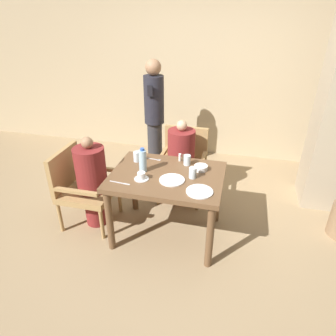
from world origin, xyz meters
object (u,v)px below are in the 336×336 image
Objects in this scene: diner_in_left_chair at (92,181)px; chair_far_side at (183,161)px; bowl_small at (201,168)px; glass_tall_far at (137,157)px; diner_in_far_chair at (181,161)px; glass_tall_mid at (187,160)px; plate_main_left at (200,191)px; teacup_with_saucer at (141,176)px; plate_main_right at (172,180)px; chair_left_side at (81,185)px; water_bottle at (143,161)px; glass_tall_near at (193,173)px; standing_host at (154,115)px.

diner_in_left_chair is 1.21× the size of chair_far_side.
bowl_small is 0.69m from glass_tall_far.
diner_in_left_chair is at bearing -140.12° from diner_in_far_chair.
glass_tall_mid is at bearing -75.35° from chair_far_side.
teacup_with_saucer reaches higher than plate_main_left.
chair_far_side is at bearing 94.53° from plate_main_right.
diner_in_left_chair is 1.16m from bowl_small.
glass_tall_far is (-0.45, 0.30, 0.05)m from plate_main_right.
chair_left_side is 0.69m from glass_tall_far.
bowl_small is at bearing 49.62° from plate_main_right.
chair_left_side is 3.47× the size of water_bottle.
diner_in_left_chair is 1.22m from plate_main_left.
glass_tall_far is at bearing 146.08° from plate_main_right.
chair_left_side is 1.31m from bowl_small.
plate_main_left is 0.66m from water_bottle.
diner_in_far_chair is 4.36× the size of plate_main_left.
glass_tall_mid and glass_tall_far have the same top height.
teacup_with_saucer is (-0.21, -0.97, 0.29)m from chair_far_side.
chair_far_side is 3.57× the size of plate_main_right.
water_bottle is at bearing 102.97° from teacup_with_saucer.
glass_tall_mid is at bearing 5.04° from glass_tall_far.
plate_main_right is at bearing -130.38° from bowl_small.
diner_in_left_chair is 1.10m from glass_tall_near.
bowl_small is at bearing -55.02° from standing_host.
teacup_with_saucer is 0.61m from bowl_small.
glass_tall_near is at bearing -106.95° from bowl_small.
glass_tall_near is at bearing 17.18° from teacup_with_saucer.
bowl_small is at bearing 31.52° from teacup_with_saucer.
plate_main_left is (0.36, -0.92, 0.20)m from diner_in_far_chair.
water_bottle is at bearing -149.33° from glass_tall_mid.
plate_main_left is (0.36, -1.06, 0.27)m from chair_far_side.
diner_in_left_chair is 4.32× the size of plate_main_right.
glass_tall_far is (0.58, 0.20, 0.31)m from chair_left_side.
diner_in_left_chair is 1.17m from chair_far_side.
diner_in_far_chair reaches higher than plate_main_right.
teacup_with_saucer is at bearing -77.03° from water_bottle.
plate_main_right is 2.26× the size of glass_tall_far.
diner_in_far_chair is at bearing 95.34° from plate_main_right.
plate_main_right is (0.60, -1.46, -0.12)m from standing_host.
standing_host reaches higher than water_bottle.
glass_tall_mid is at bearing -70.91° from diner_in_far_chair.
diner_in_left_chair is at bearing 173.56° from plate_main_right.
diner_in_far_chair reaches higher than glass_tall_mid.
teacup_with_saucer is (-0.21, -0.83, 0.22)m from diner_in_far_chair.
chair_far_side is 1.04m from teacup_with_saucer.
glass_tall_far reaches higher than bowl_small.
diner_in_left_chair is 7.48× the size of teacup_with_saucer.
diner_in_left_chair is 7.70× the size of bowl_small.
chair_far_side is at bearing 58.71° from glass_tall_far.
diner_in_left_chair is 9.77× the size of glass_tall_mid.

